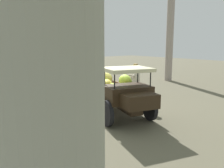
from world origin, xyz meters
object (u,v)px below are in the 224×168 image
truck (117,91)px  farmer (135,81)px  loose_banana_bunch (140,96)px  wooden_crate (113,92)px

truck → farmer: 1.80m
loose_banana_bunch → farmer: bearing=-56.6°
farmer → loose_banana_bunch: 1.38m
farmer → truck: bearing=44.1°
truck → loose_banana_bunch: truck is taller
wooden_crate → loose_banana_bunch: wooden_crate is taller
farmer → wooden_crate: 1.97m
farmer → wooden_crate: size_ratio=3.54×
farmer → wooden_crate: farmer is taller
wooden_crate → loose_banana_bunch: size_ratio=0.89×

